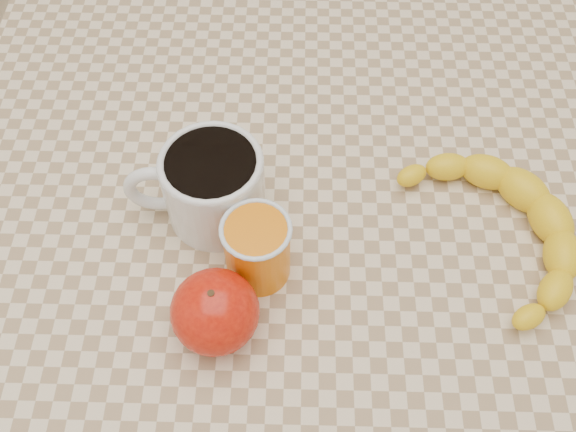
{
  "coord_description": "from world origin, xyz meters",
  "views": [
    {
      "loc": [
        0.01,
        -0.37,
        1.34
      ],
      "look_at": [
        0.0,
        0.0,
        0.77
      ],
      "focal_mm": 40.0,
      "sensor_mm": 36.0,
      "label": 1
    }
  ],
  "objects_px": {
    "coffee_mug": "(211,185)",
    "orange_juice_glass": "(257,249)",
    "apple": "(215,312)",
    "table": "(288,264)",
    "banana": "(501,228)"
  },
  "relations": [
    {
      "from": "apple",
      "to": "banana",
      "type": "distance_m",
      "value": 0.31
    },
    {
      "from": "orange_juice_glass",
      "to": "coffee_mug",
      "type": "bearing_deg",
      "value": 125.62
    },
    {
      "from": "apple",
      "to": "banana",
      "type": "relative_size",
      "value": 0.35
    },
    {
      "from": "coffee_mug",
      "to": "banana",
      "type": "distance_m",
      "value": 0.31
    },
    {
      "from": "table",
      "to": "banana",
      "type": "distance_m",
      "value": 0.25
    },
    {
      "from": "orange_juice_glass",
      "to": "apple",
      "type": "height_order",
      "value": "orange_juice_glass"
    },
    {
      "from": "table",
      "to": "orange_juice_glass",
      "type": "distance_m",
      "value": 0.14
    },
    {
      "from": "coffee_mug",
      "to": "apple",
      "type": "xyz_separation_m",
      "value": [
        0.02,
        -0.14,
        -0.01
      ]
    },
    {
      "from": "coffee_mug",
      "to": "orange_juice_glass",
      "type": "xyz_separation_m",
      "value": [
        0.05,
        -0.07,
        -0.01
      ]
    },
    {
      "from": "table",
      "to": "banana",
      "type": "bearing_deg",
      "value": -2.63
    },
    {
      "from": "orange_juice_glass",
      "to": "apple",
      "type": "relative_size",
      "value": 0.76
    },
    {
      "from": "orange_juice_glass",
      "to": "apple",
      "type": "xyz_separation_m",
      "value": [
        -0.04,
        -0.07,
        -0.0
      ]
    },
    {
      "from": "table",
      "to": "apple",
      "type": "xyz_separation_m",
      "value": [
        -0.07,
        -0.12,
        0.12
      ]
    },
    {
      "from": "table",
      "to": "banana",
      "type": "relative_size",
      "value": 2.6
    },
    {
      "from": "table",
      "to": "orange_juice_glass",
      "type": "xyz_separation_m",
      "value": [
        -0.03,
        -0.05,
        0.13
      ]
    }
  ]
}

